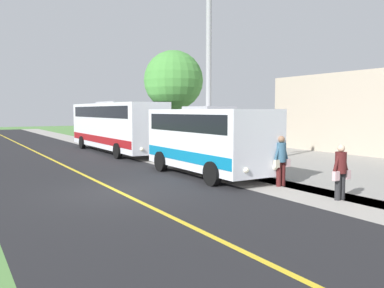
{
  "coord_description": "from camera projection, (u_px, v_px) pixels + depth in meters",
  "views": [
    {
      "loc": [
        4.77,
        12.64,
        2.74
      ],
      "look_at": [
        -3.5,
        -1.04,
        1.4
      ],
      "focal_mm": 37.46,
      "sensor_mm": 36.0,
      "label": 1
    }
  ],
  "objects": [
    {
      "name": "transit_bus_rear",
      "position": [
        115.0,
        125.0,
        26.19
      ],
      "size": [
        2.56,
        11.55,
        3.32
      ],
      "color": "white",
      "rests_on": "ground"
    },
    {
      "name": "ground_plane",
      "position": [
        119.0,
        192.0,
        13.47
      ],
      "size": [
        120.0,
        120.0,
        0.0
      ],
      "primitive_type": "plane",
      "color": "#548442"
    },
    {
      "name": "street_light_pole",
      "position": [
        207.0,
        63.0,
        17.38
      ],
      "size": [
        1.97,
        0.24,
        8.79
      ],
      "color": "#9E9EA3",
      "rests_on": "ground"
    },
    {
      "name": "pedestrian_with_bags",
      "position": [
        341.0,
        170.0,
        12.23
      ],
      "size": [
        0.72,
        0.34,
        1.71
      ],
      "color": "#262628",
      "rests_on": "ground"
    },
    {
      "name": "road_centre_line",
      "position": [
        119.0,
        192.0,
        13.47
      ],
      "size": [
        0.16,
        100.0,
        0.0
      ],
      "primitive_type": "cube",
      "color": "gold",
      "rests_on": "ground"
    },
    {
      "name": "shuttle_bus_front",
      "position": [
        208.0,
        138.0,
        16.81
      ],
      "size": [
        2.66,
        6.76,
        2.91
      ],
      "color": "white",
      "rests_on": "ground"
    },
    {
      "name": "tree_curbside",
      "position": [
        173.0,
        81.0,
        25.2
      ],
      "size": [
        3.73,
        3.73,
        6.5
      ],
      "color": "brown",
      "rests_on": "ground"
    },
    {
      "name": "pedestrian_waiting",
      "position": [
        281.0,
        159.0,
        14.44
      ],
      "size": [
        0.72,
        0.34,
        1.83
      ],
      "color": "#4C1919",
      "rests_on": "ground"
    },
    {
      "name": "sidewalk",
      "position": [
        241.0,
        178.0,
        16.15
      ],
      "size": [
        2.4,
        100.0,
        0.01
      ],
      "primitive_type": "cube",
      "color": "#9E9991",
      "rests_on": "ground"
    },
    {
      "name": "road_surface",
      "position": [
        119.0,
        192.0,
        13.47
      ],
      "size": [
        8.0,
        100.0,
        0.01
      ],
      "primitive_type": "cube",
      "color": "black",
      "rests_on": "ground"
    }
  ]
}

